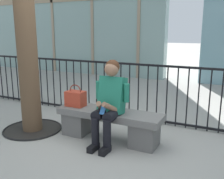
# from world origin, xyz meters

# --- Properties ---
(ground_plane) EXTENTS (60.00, 60.00, 0.00)m
(ground_plane) POSITION_xyz_m (0.00, 0.00, 0.00)
(ground_plane) COLOR #9E9B93
(stone_bench) EXTENTS (1.60, 0.44, 0.45)m
(stone_bench) POSITION_xyz_m (0.00, 0.00, 0.27)
(stone_bench) COLOR slate
(stone_bench) RESTS_ON ground
(seated_person_with_phone) EXTENTS (0.52, 0.66, 1.21)m
(seated_person_with_phone) POSITION_xyz_m (0.07, -0.13, 0.65)
(seated_person_with_phone) COLOR black
(seated_person_with_phone) RESTS_ON ground
(handbag_on_bench) EXTENTS (0.29, 0.19, 0.34)m
(handbag_on_bench) POSITION_xyz_m (-0.58, -0.01, 0.57)
(handbag_on_bench) COLOR #B23823
(handbag_on_bench) RESTS_ON stone_bench
(plaza_railing) EXTENTS (8.12, 0.04, 1.04)m
(plaza_railing) POSITION_xyz_m (0.00, 0.99, 0.53)
(plaza_railing) COLOR black
(plaza_railing) RESTS_ON ground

